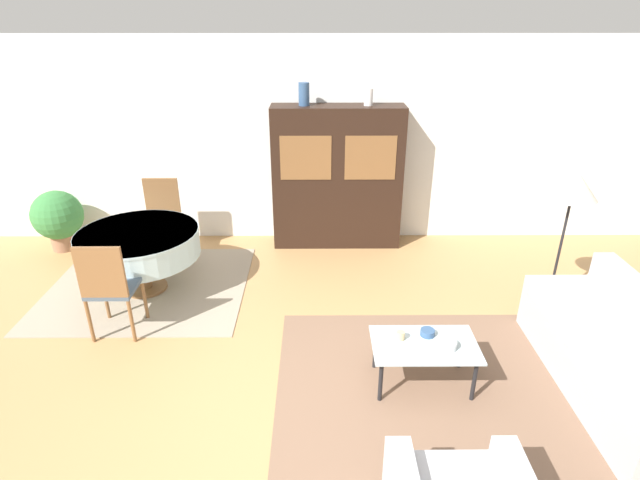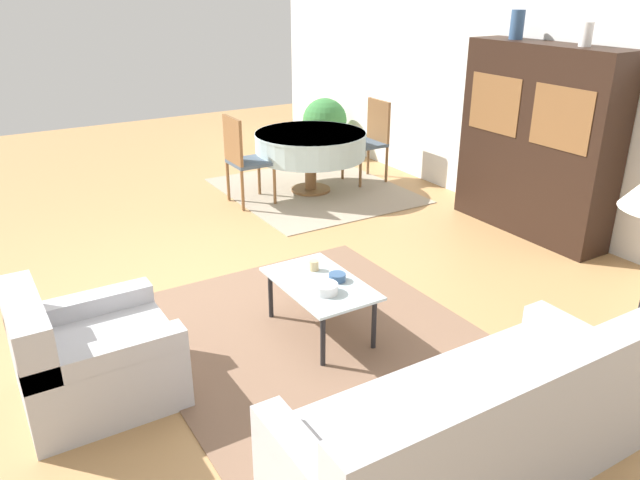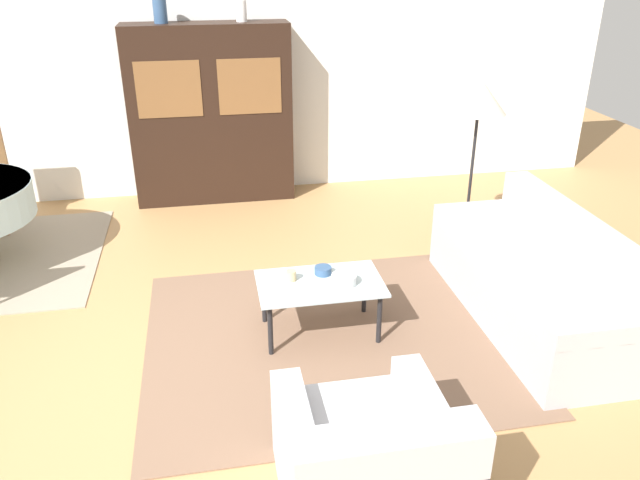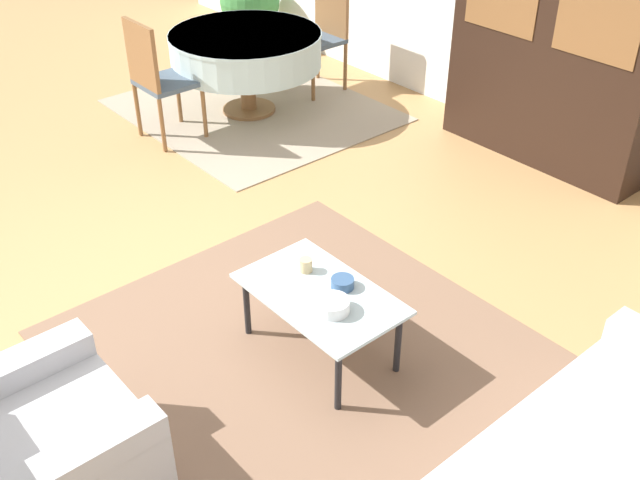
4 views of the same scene
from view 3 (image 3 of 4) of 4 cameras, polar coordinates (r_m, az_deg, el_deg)
The scene contains 13 objects.
ground_plane at distance 4.21m, azimuth -13.66°, elevation -13.15°, with size 14.00×14.00×0.00m, color tan.
wall_back at distance 7.07m, azimuth -13.87°, elevation 14.60°, with size 10.00×0.06×2.70m.
area_rug at distance 4.57m, azimuth 0.69°, elevation -8.88°, with size 2.58×2.26×0.01m.
couch at distance 4.94m, azimuth 19.32°, elevation -3.71°, with size 0.83×2.05×0.81m.
armchair at distance 3.21m, azimuth 4.44°, elevation -19.99°, with size 0.83×0.91×0.78m.
coffee_table at distance 4.44m, azimuth -0.00°, elevation -4.39°, with size 0.89×0.54×0.41m.
display_cabinet at distance 6.89m, azimuth -9.89°, elevation 11.20°, with size 1.70×0.43×1.88m.
floor_lamp at distance 5.69m, azimuth 14.34°, elevation 12.16°, with size 0.48×0.48×1.55m.
cup at distance 4.43m, azimuth -2.65°, elevation -3.26°, with size 0.07×0.07×0.08m.
bowl at distance 4.38m, azimuth 2.19°, elevation -3.63°, with size 0.18×0.18×0.07m.
bowl_small at distance 4.51m, azimuth 0.28°, elevation -2.80°, with size 0.12×0.12×0.06m.
vase_tall at distance 6.73m, azimuth -14.44°, elevation 19.81°, with size 0.13×0.13×0.28m.
vase_short at distance 6.73m, azimuth -7.21°, elevation 20.07°, with size 0.11×0.11×0.21m.
Camera 3 is at (0.36, -3.32, 2.57)m, focal length 35.00 mm.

